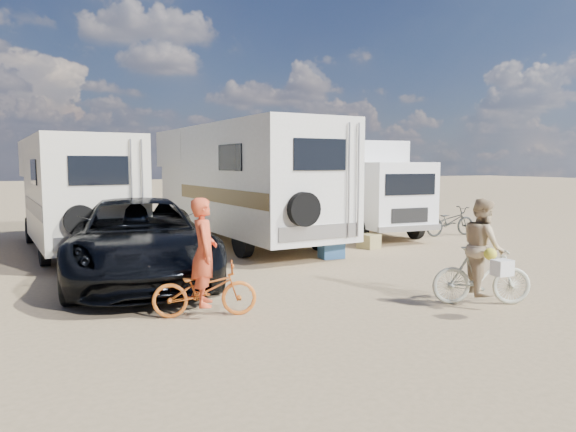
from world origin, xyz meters
name	(u,v)px	position (x,y,z in m)	size (l,w,h in m)	color
ground	(385,294)	(0.00, 0.00, 0.00)	(140.00, 140.00, 0.00)	tan
rv_main	(241,184)	(-0.37, 7.31, 1.74)	(2.56, 8.83, 3.48)	silver
rv_left	(76,195)	(-5.03, 7.44, 1.52)	(2.27, 6.69, 3.03)	white
box_truck	(362,188)	(3.83, 7.22, 1.54)	(2.21, 5.55, 3.07)	white
dark_suv	(138,239)	(-3.95, 3.02, 0.82)	(2.73, 5.92, 1.65)	black
bike_man	(205,290)	(-3.35, -0.07, 0.42)	(0.56, 1.60, 0.84)	#CF621D
bike_woman	(482,276)	(1.09, -1.21, 0.49)	(0.46, 1.64, 0.99)	beige
rider_man	(204,263)	(-3.35, -0.07, 0.83)	(0.61, 0.40, 1.67)	#D84B28
rider_woman	(482,257)	(1.09, -1.21, 0.81)	(0.79, 0.61, 1.62)	tan
bike_parked	(450,221)	(6.25, 5.68, 0.48)	(0.63, 1.81, 0.95)	black
cooler	(331,249)	(0.79, 3.61, 0.23)	(0.57, 0.42, 0.46)	#2F5C94
crate	(369,241)	(2.47, 4.55, 0.20)	(0.50, 0.50, 0.40)	#91824E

